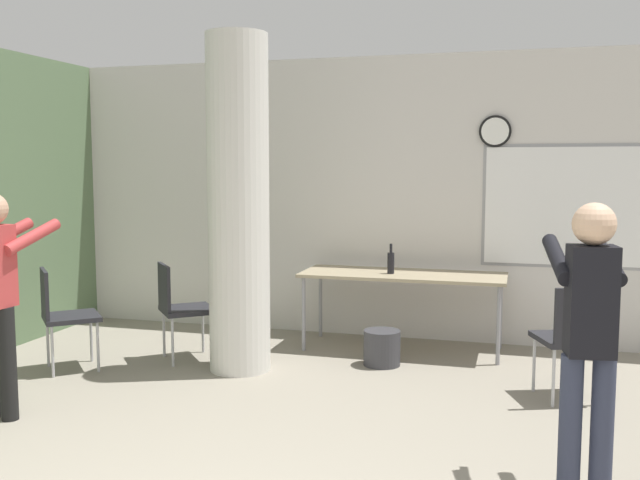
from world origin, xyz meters
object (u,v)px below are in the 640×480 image
(chair_near_pillar, at_px, (180,304))
(bottle_on_table, at_px, (391,262))
(chair_mid_room, at_px, (573,333))
(folding_table, at_px, (403,278))
(chair_by_left_wall, at_px, (62,311))
(person_playing_side, at_px, (589,329))

(chair_near_pillar, bearing_deg, bottle_on_table, 26.04)
(chair_near_pillar, relative_size, chair_mid_room, 1.00)
(folding_table, distance_m, bottle_on_table, 0.19)
(bottle_on_table, height_order, chair_by_left_wall, bottle_on_table)
(folding_table, xyz_separation_m, bottle_on_table, (-0.11, -0.05, 0.15))
(bottle_on_table, xyz_separation_m, chair_by_left_wall, (-2.54, -1.41, -0.32))
(chair_by_left_wall, height_order, person_playing_side, person_playing_side)
(chair_mid_room, bearing_deg, folding_table, 141.62)
(folding_table, height_order, chair_by_left_wall, chair_by_left_wall)
(folding_table, relative_size, chair_by_left_wall, 2.17)
(folding_table, height_order, bottle_on_table, bottle_on_table)
(chair_mid_room, xyz_separation_m, chair_by_left_wall, (-4.08, -0.32, 0.00))
(chair_near_pillar, height_order, person_playing_side, person_playing_side)
(chair_mid_room, distance_m, person_playing_side, 1.71)
(chair_near_pillar, xyz_separation_m, person_playing_side, (3.23, -1.89, 0.40))
(chair_by_left_wall, bearing_deg, chair_mid_room, 4.55)
(folding_table, xyz_separation_m, person_playing_side, (1.39, -2.79, 0.23))
(bottle_on_table, bearing_deg, chair_by_left_wall, -151.08)
(chair_near_pillar, height_order, chair_mid_room, same)
(person_playing_side, bearing_deg, chair_mid_room, 88.52)
(chair_by_left_wall, bearing_deg, folding_table, 28.84)
(chair_mid_room, height_order, person_playing_side, person_playing_side)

